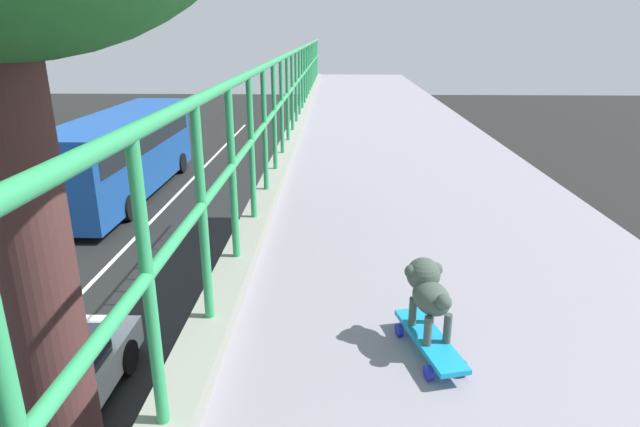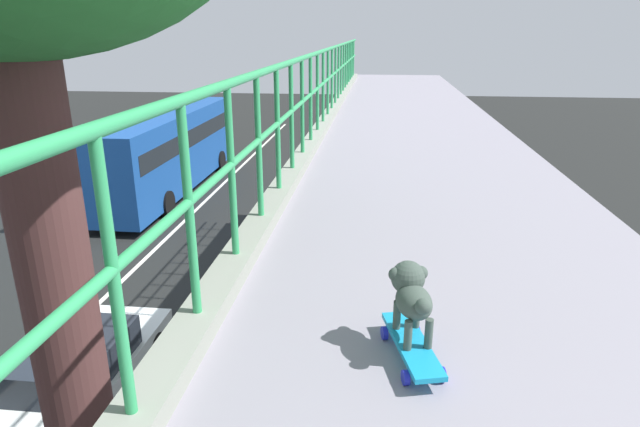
{
  "view_description": "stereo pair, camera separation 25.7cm",
  "coord_description": "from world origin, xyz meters",
  "px_view_note": "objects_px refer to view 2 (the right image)",
  "views": [
    {
      "loc": [
        0.35,
        0.66,
        6.62
      ],
      "look_at": [
        0.25,
        3.84,
        5.53
      ],
      "focal_mm": 30.13,
      "sensor_mm": 36.0,
      "label": 1
    },
    {
      "loc": [
        0.61,
        0.67,
        6.62
      ],
      "look_at": [
        0.25,
        3.84,
        5.53
      ],
      "focal_mm": 30.13,
      "sensor_mm": 36.0,
      "label": 2
    }
  ],
  "objects_px": {
    "city_bus": "(165,148)",
    "small_dog": "(411,292)",
    "toy_skateboard": "(412,345)",
    "car_white_fifth": "(84,372)"
  },
  "relations": [
    {
      "from": "city_bus",
      "to": "small_dog",
      "type": "xyz_separation_m",
      "value": [
        9.14,
        -19.23,
        3.58
      ]
    },
    {
      "from": "city_bus",
      "to": "toy_skateboard",
      "type": "height_order",
      "value": "toy_skateboard"
    },
    {
      "from": "car_white_fifth",
      "to": "toy_skateboard",
      "type": "height_order",
      "value": "toy_skateboard"
    },
    {
      "from": "car_white_fifth",
      "to": "toy_skateboard",
      "type": "bearing_deg",
      "value": -46.53
    },
    {
      "from": "city_bus",
      "to": "car_white_fifth",
      "type": "bearing_deg",
      "value": -74.61
    },
    {
      "from": "city_bus",
      "to": "toy_skateboard",
      "type": "relative_size",
      "value": 19.96
    },
    {
      "from": "city_bus",
      "to": "small_dog",
      "type": "bearing_deg",
      "value": -64.57
    },
    {
      "from": "small_dog",
      "to": "city_bus",
      "type": "bearing_deg",
      "value": 115.43
    },
    {
      "from": "toy_skateboard",
      "to": "small_dog",
      "type": "distance_m",
      "value": 0.24
    },
    {
      "from": "toy_skateboard",
      "to": "small_dog",
      "type": "relative_size",
      "value": 1.55
    }
  ]
}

